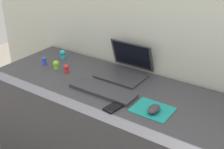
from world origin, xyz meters
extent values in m
cube|color=beige|center=(0.00, 0.35, 0.78)|extent=(2.87, 0.05, 1.56)
cube|color=#38383D|center=(0.00, 0.00, 0.37)|extent=(1.67, 0.63, 0.74)
cube|color=#333338|center=(-0.06, 0.15, 0.75)|extent=(0.30, 0.21, 0.01)
cube|color=#333338|center=(-0.06, 0.29, 0.85)|extent=(0.30, 0.07, 0.19)
cube|color=black|center=(-0.06, 0.28, 0.85)|extent=(0.27, 0.06, 0.17)
cube|color=#333338|center=(-0.04, -0.07, 0.75)|extent=(0.41, 0.13, 0.02)
cube|color=teal|center=(0.29, -0.08, 0.74)|extent=(0.21, 0.17, 0.00)
ellipsoid|color=#333338|center=(0.31, -0.10, 0.76)|extent=(0.06, 0.10, 0.03)
cube|color=black|center=(0.11, -0.17, 0.74)|extent=(0.08, 0.14, 0.01)
cylinder|color=red|center=(-0.40, 0.01, 0.75)|extent=(0.03, 0.03, 0.03)
sphere|color=red|center=(-0.40, 0.01, 0.78)|extent=(0.03, 0.03, 0.03)
cylinder|color=#8CDB33|center=(-0.49, 0.01, 0.75)|extent=(0.03, 0.03, 0.02)
sphere|color=#8CDB33|center=(-0.49, 0.01, 0.78)|extent=(0.04, 0.04, 0.04)
cylinder|color=blue|center=(-0.61, 0.02, 0.76)|extent=(0.03, 0.03, 0.03)
sphere|color=blue|center=(-0.61, 0.02, 0.79)|extent=(0.03, 0.03, 0.03)
cylinder|color=#28B7CC|center=(-0.58, 0.17, 0.75)|extent=(0.04, 0.04, 0.03)
sphere|color=#28B7CC|center=(-0.58, 0.17, 0.79)|extent=(0.04, 0.04, 0.04)
camera|label=1|loc=(0.85, -1.29, 1.59)|focal=47.16mm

